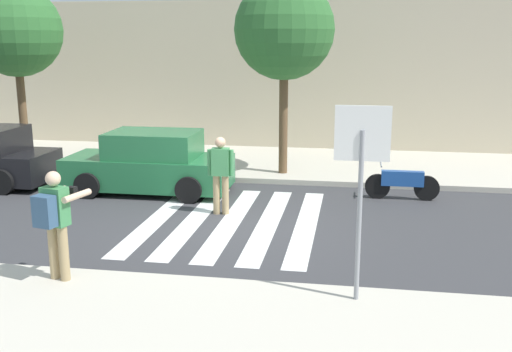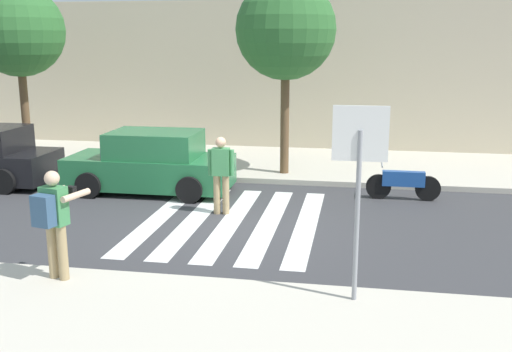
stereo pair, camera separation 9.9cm
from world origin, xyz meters
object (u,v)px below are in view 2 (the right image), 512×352
Objects in this scene: photographer_with_backpack at (54,216)px; parked_car_green at (152,164)px; street_tree_center at (286,30)px; street_tree_west at (18,31)px; stop_sign at (359,161)px; pedestrian_crossing at (221,171)px; motorcycle at (403,183)px.

photographer_with_backpack is 6.02m from parked_car_green.
street_tree_west is at bearing 178.87° from street_tree_center.
street_tree_center is (-2.05, 8.06, 1.84)m from stop_sign.
photographer_with_backpack is 1.00× the size of pedestrian_crossing.
stop_sign is 4.68m from photographer_with_backpack.
parked_car_green is 5.00m from street_tree_center.
photographer_with_backpack is 0.98× the size of motorcycle.
street_tree_west is at bearing 150.52° from pedestrian_crossing.
photographer_with_backpack is at bearing -107.24° from street_tree_center.
motorcycle is (4.03, 1.91, -0.56)m from pedestrian_crossing.
parked_car_green is at bearing 143.50° from pedestrian_crossing.
parked_car_green is 0.79× the size of street_tree_west.
stop_sign is at bearing -39.77° from street_tree_west.
photographer_with_backpack reaches higher than parked_car_green.
motorcycle is at bearing 25.37° from pedestrian_crossing.
street_tree_center is at bearing 72.76° from photographer_with_backpack.
street_tree_center is (2.52, 8.11, 2.85)m from photographer_with_backpack.
stop_sign is 12.97m from street_tree_west.
street_tree_west is at bearing 122.69° from photographer_with_backpack.
photographer_with_backpack is 0.33× the size of street_tree_west.
parked_car_green is at bearing -25.86° from street_tree_west.
motorcycle is (5.63, 6.28, -0.75)m from photographer_with_backpack.
motorcycle is 0.34× the size of street_tree_center.
photographer_with_backpack is 0.33× the size of street_tree_center.
pedestrian_crossing is 4.91m from street_tree_center.
pedestrian_crossing is at bearing 69.90° from photographer_with_backpack.
pedestrian_crossing is at bearing -154.63° from motorcycle.
stop_sign is at bearing -75.74° from street_tree_center.
street_tree_west is at bearing 140.23° from stop_sign.
pedestrian_crossing reaches higher than motorcycle.
stop_sign is 0.53× the size of street_tree_center.
stop_sign is 8.52m from street_tree_center.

